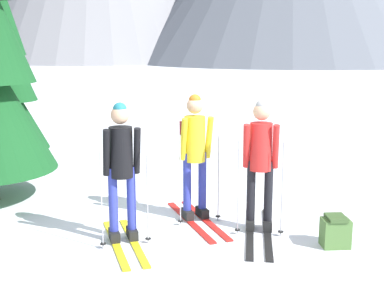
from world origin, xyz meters
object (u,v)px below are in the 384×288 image
(skier_in_black, at_px, (122,167))
(skier_in_yellow, at_px, (195,150))
(pine_tree_near, at_px, (6,81))
(skier_in_red, at_px, (260,161))
(backpack_on_snow_front, at_px, (335,232))

(skier_in_black, distance_m, skier_in_yellow, 1.19)
(skier_in_yellow, bearing_deg, pine_tree_near, 136.86)
(skier_in_black, bearing_deg, skier_in_red, 8.75)
(skier_in_black, relative_size, backpack_on_snow_front, 4.47)
(skier_in_black, xyz_separation_m, skier_in_yellow, (0.91, 0.76, 0.03))
(skier_in_black, distance_m, skier_in_red, 1.73)
(skier_in_yellow, distance_m, skier_in_red, 0.95)
(skier_in_red, xyz_separation_m, backpack_on_snow_front, (0.81, -0.57, -0.73))
(skier_in_red, bearing_deg, backpack_on_snow_front, -34.94)
(skier_in_black, xyz_separation_m, pine_tree_near, (-2.51, 3.97, 0.73))
(skier_in_red, height_order, pine_tree_near, pine_tree_near)
(skier_in_red, bearing_deg, pine_tree_near, 138.73)
(skier_in_yellow, xyz_separation_m, skier_in_red, (0.80, -0.50, -0.05))
(skier_in_yellow, relative_size, skier_in_red, 0.95)
(skier_in_red, height_order, backpack_on_snow_front, skier_in_red)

